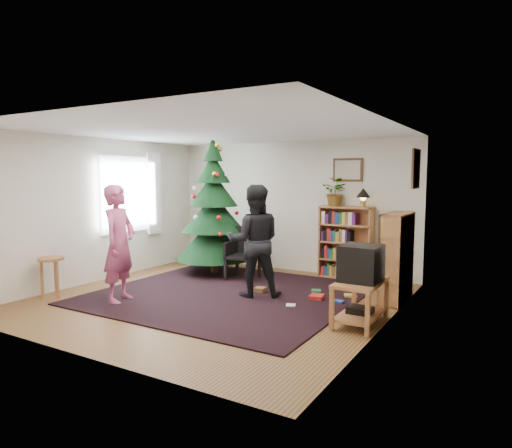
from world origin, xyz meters
The scene contains 23 objects.
floor centered at (0.00, 0.00, 0.00)m, with size 5.00×5.00×0.00m, color brown.
ceiling centered at (0.00, 0.00, 2.50)m, with size 5.00×5.00×0.00m, color white.
wall_back centered at (0.00, 2.50, 1.25)m, with size 5.00×0.02×2.50m, color silver.
wall_front centered at (0.00, -2.50, 1.25)m, with size 5.00×0.02×2.50m, color silver.
wall_left centered at (-2.50, 0.00, 1.25)m, with size 0.02×5.00×2.50m, color silver.
wall_right centered at (2.50, 0.00, 1.25)m, with size 0.02×5.00×2.50m, color silver.
rug centered at (0.00, 0.30, 0.01)m, with size 3.80×3.60×0.02m, color black.
window_pane centered at (-2.47, 0.60, 1.50)m, with size 0.04×1.20×1.40m, color silver.
curtain centered at (-2.43, 1.30, 1.50)m, with size 0.06×0.35×1.60m, color white.
picture_back centered at (1.15, 2.48, 1.95)m, with size 0.55×0.03×0.42m.
picture_right centered at (2.48, 1.75, 1.95)m, with size 0.03×0.50×0.60m.
christmas_tree centered at (-1.11, 1.48, 1.07)m, with size 1.42×1.42×2.57m.
bookshelf_back centered at (1.18, 2.34, 0.66)m, with size 0.95×0.30×1.30m.
bookshelf_right centered at (2.34, 1.27, 0.66)m, with size 0.30×0.95×1.30m.
tv_stand centered at (2.22, -0.04, 0.32)m, with size 0.49×0.89×0.55m.
crt_tv centered at (2.22, -0.04, 0.77)m, with size 0.47×0.51×0.44m.
armchair centered at (-0.34, 1.37, 0.50)m, with size 0.56×0.56×0.94m.
stool centered at (-2.20, -1.21, 0.48)m, with size 0.37×0.37×0.62m.
person_standing centered at (-1.14, -0.83, 0.86)m, with size 0.63×0.41×1.72m, color #B14670.
person_by_chair centered at (0.41, 0.41, 0.86)m, with size 0.83×0.65×1.71m, color black.
potted_plant centered at (0.98, 2.34, 1.56)m, with size 0.46×0.40×0.51m, color gray.
table_lamp centered at (1.48, 2.34, 1.53)m, with size 0.25×0.25×0.33m.
floor_clutter centered at (1.24, 0.72, 0.04)m, with size 1.52×1.12×0.08m.
Camera 1 is at (3.91, -5.48, 1.84)m, focal length 32.00 mm.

